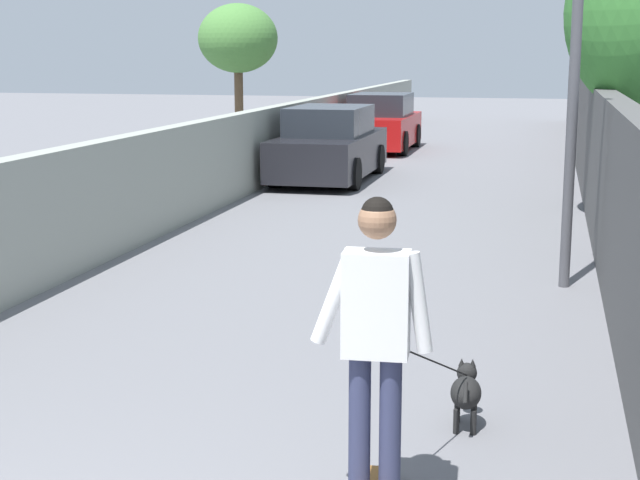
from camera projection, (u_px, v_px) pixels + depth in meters
The scene contains 8 objects.
ground_plane at pixel (407, 203), 17.16m from camera, with size 80.00×80.00×0.00m, color slate.
wall_left at pixel (198, 168), 15.83m from camera, with size 48.00×0.30×1.54m, color #999E93.
fence_right at pixel (602, 161), 14.32m from camera, with size 48.00×0.30×2.10m, color #4C4C4C.
tree_left_near at pixel (238, 40), 22.45m from camera, with size 1.86×1.86×3.76m.
person_skateboarder at pixel (376, 324), 5.50m from camera, with size 0.24×0.71×1.78m.
dog at pixel (466, 390), 6.89m from camera, with size 1.67×0.55×1.06m.
car_near at pixel (329, 146), 20.09m from camera, with size 4.37×1.80×1.54m.
car_far at pixel (381, 124), 26.12m from camera, with size 3.94×1.80×1.54m.
Camera 1 is at (-2.87, -2.40, 2.66)m, focal length 53.99 mm.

